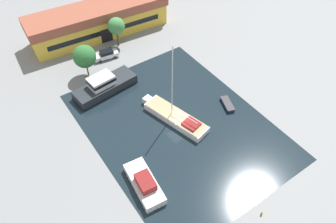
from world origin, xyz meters
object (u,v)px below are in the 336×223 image
Objects in this scene: warehouse_building at (99,20)px; cabin_boat at (145,183)px; quay_tree_by_water at (116,26)px; small_dinghy at (227,104)px; motor_cruiser at (104,86)px; parked_car at (106,55)px; sailboat_moored at (175,117)px; quay_tree_near_building at (84,56)px.

cabin_boat is (-12.04, -37.22, -2.26)m from warehouse_building.
warehouse_building is at bearing 99.47° from quay_tree_by_water.
motor_cruiser is at bearing -24.54° from small_dinghy.
parked_car is 0.35× the size of sailboat_moored.
quay_tree_near_building is 1.02× the size of quay_tree_by_water.
parked_car is at bearing 27.23° from quay_tree_near_building.
motor_cruiser is at bearing -109.89° from warehouse_building.
warehouse_building is 39.18m from cabin_boat.
parked_car is 0.63× the size of cabin_boat.
parked_car is 0.43× the size of motor_cruiser.
sailboat_moored is (6.70, -18.33, -3.51)m from quay_tree_near_building.
small_dinghy is (6.64, -25.86, -4.10)m from quay_tree_by_water.
parked_car is at bearing -45.19° from small_dinghy.
warehouse_building is 4.84× the size of quay_tree_by_water.
quay_tree_near_building is at bearing 95.37° from sailboat_moored.
parked_car is 1.30× the size of small_dinghy.
cabin_boat is (-8.97, -28.65, 0.01)m from parked_car.
warehouse_building reaches higher than cabin_boat.
quay_tree_by_water is 0.53× the size of motor_cruiser.
quay_tree_near_building is at bearing -121.66° from warehouse_building.
small_dinghy is at bearing -52.69° from quay_tree_near_building.
quay_tree_near_building reaches higher than motor_cruiser.
sailboat_moored reaches higher than parked_car.
quay_tree_near_building is 26.53m from cabin_boat.
motor_cruiser is (-7.61, -16.83, -1.93)m from warehouse_building.
motor_cruiser reaches higher than small_dinghy.
small_dinghy is (15.27, -15.10, -0.87)m from motor_cruiser.
parked_car is (5.08, 2.62, -3.33)m from quay_tree_near_building.
quay_tree_near_building is 1.63× the size of small_dinghy.
sailboat_moored reaches higher than quay_tree_near_building.
warehouse_building reaches higher than motor_cruiser.
cabin_boat is at bearing 161.59° from motor_cruiser.
quay_tree_near_building reaches higher than cabin_boat.
quay_tree_near_building is 26.37m from small_dinghy.
quay_tree_by_water is at bearing 73.59° from cabin_boat.
sailboat_moored is 3.67× the size of small_dinghy.
warehouse_building is 32.96m from small_dinghy.
cabin_boat is at bearing -158.62° from sailboat_moored.
quay_tree_near_building reaches higher than quay_tree_by_water.
parked_car reaches higher than small_dinghy.
quay_tree_near_building is 6.41m from motor_cruiser.
small_dinghy is at bearing -72.07° from warehouse_building.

